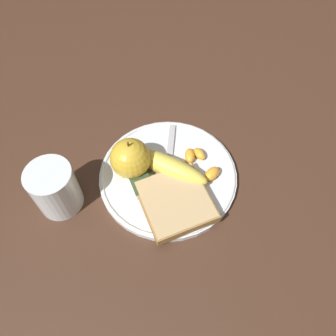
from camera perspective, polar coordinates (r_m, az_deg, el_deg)
ground_plane at (r=0.62m, az=-0.00°, el=-1.62°), size 3.00×3.00×0.00m
plate at (r=0.61m, az=-0.00°, el=-1.23°), size 0.26×0.26×0.01m
juice_glass at (r=0.59m, az=-19.00°, el=-3.54°), size 0.08×0.08×0.09m
apple at (r=0.59m, az=-6.56°, el=1.69°), size 0.07×0.07×0.08m
banana at (r=0.60m, az=-0.79°, el=0.40°), size 0.15×0.13×0.04m
bread_slice at (r=0.57m, az=1.31°, el=-5.84°), size 0.12×0.11×0.02m
fork at (r=0.61m, az=-0.01°, el=-0.48°), size 0.18×0.10×0.00m
jam_packet at (r=0.59m, az=-4.59°, el=-2.98°), size 0.04×0.04×0.02m
orange_segment_0 at (r=0.63m, az=5.50°, el=2.48°), size 0.03×0.02×0.02m
orange_segment_1 at (r=0.60m, az=7.67°, el=-0.99°), size 0.03×0.04×0.02m
orange_segment_2 at (r=0.61m, az=2.11°, el=-0.42°), size 0.03×0.03×0.02m
orange_segment_3 at (r=0.60m, az=1.04°, el=-0.90°), size 0.03×0.04×0.02m
orange_segment_4 at (r=0.62m, az=3.83°, el=2.17°), size 0.04×0.03×0.02m
orange_segment_5 at (r=0.60m, az=3.68°, el=-1.63°), size 0.04×0.04×0.02m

